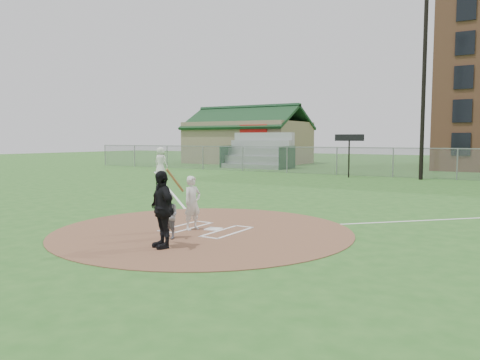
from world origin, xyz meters
The scene contains 14 objects.
ground centered at (0.00, 0.00, 0.00)m, with size 140.00×140.00×0.00m, color #2A6021.
dirt_circle centered at (0.00, 0.00, 0.01)m, with size 8.40×8.40×0.02m, color brown.
home_plate centered at (0.19, 0.23, 0.03)m, with size 0.42×0.42×0.03m, color white.
foul_line_third centered at (-9.00, 9.00, 0.01)m, with size 0.10×24.00×0.01m, color white.
catcher centered at (-0.10, -1.39, 0.62)m, with size 0.58×0.45×1.20m, color gray.
umpire centered at (0.42, -2.23, 0.94)m, with size 1.08×0.45×1.84m, color black.
ondeck_player centered at (-14.09, 14.36, 1.02)m, with size 1.00×0.65×2.04m, color white.
batters_boxes centered at (0.00, 0.15, 0.03)m, with size 2.08×1.88×0.01m.
batter_at_plate centered at (-0.31, -0.10, 0.80)m, with size 0.66×1.01×1.78m.
outfield_fence centered at (0.00, 22.00, 1.02)m, with size 56.08×0.08×2.03m.
bleachers centered at (-13.00, 26.20, 1.59)m, with size 6.08×3.20×3.20m.
clubhouse centered at (-18.00, 32.99, 2.39)m, with size 12.20×8.71×6.23m.
light_pole centered at (2.00, 21.00, 6.61)m, with size 1.20×0.30×12.22m.
scoreboard_sign centered at (-2.50, 20.20, 2.39)m, with size 2.00×0.10×2.93m.
Camera 1 is at (7.73, -10.62, 2.59)m, focal length 35.00 mm.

